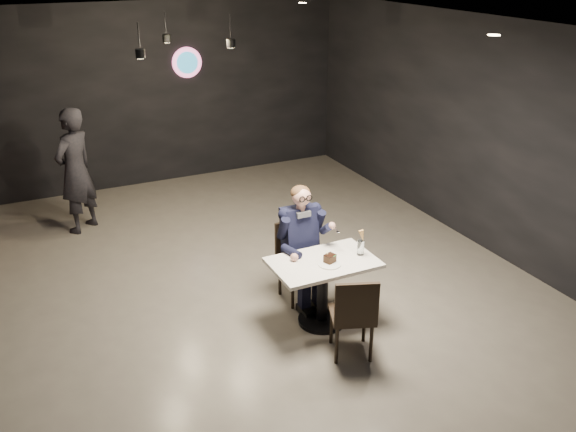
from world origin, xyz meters
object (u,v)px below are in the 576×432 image
chair_far (300,263)px  seated_man (300,243)px  sundae_glass (361,248)px  passerby (75,171)px  main_table (322,292)px  chair_near (352,313)px

chair_far → seated_man: (0.00, 0.00, 0.26)m
chair_far → sundae_glass: size_ratio=5.55×
chair_far → passerby: 3.67m
seated_man → passerby: passerby is taller
chair_far → seated_man: bearing=90.0°
main_table → sundae_glass: size_ratio=6.64×
passerby → seated_man: bearing=82.4°
seated_man → sundae_glass: 0.74m
main_table → passerby: bearing=118.8°
chair_far → sundae_glass: (0.43, -0.59, 0.37)m
main_table → sundae_glass: 0.63m
chair_near → main_table: bearing=110.7°
main_table → seated_man: 0.65m
sundae_glass → passerby: size_ratio=0.09×
main_table → chair_far: bearing=90.0°
main_table → chair_far: chair_far is taller
main_table → seated_man: (0.00, 0.55, 0.34)m
main_table → passerby: size_ratio=0.61×
main_table → sundae_glass: (0.43, -0.04, 0.46)m
main_table → chair_far: 0.56m
chair_far → main_table: bearing=-90.0°
seated_man → passerby: (-1.98, 3.05, 0.18)m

